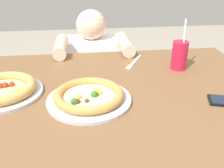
# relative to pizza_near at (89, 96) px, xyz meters

# --- Properties ---
(dining_table) EXTENTS (1.28, 0.91, 0.75)m
(dining_table) POSITION_rel_pizza_near_xyz_m (0.12, 0.08, -0.13)
(dining_table) COLOR brown
(dining_table) RESTS_ON ground
(pizza_near) EXTENTS (0.31, 0.31, 0.04)m
(pizza_near) POSITION_rel_pizza_near_xyz_m (0.00, 0.00, 0.00)
(pizza_near) COLOR #B7B7BC
(pizza_near) RESTS_ON dining_table
(pizza_far) EXTENTS (0.30, 0.30, 0.05)m
(pizza_far) POSITION_rel_pizza_near_xyz_m (-0.33, 0.09, 0.00)
(pizza_far) COLOR #B7B7BC
(pizza_far) RESTS_ON dining_table
(drink_cup_colored) EXTENTS (0.07, 0.07, 0.23)m
(drink_cup_colored) POSITION_rel_pizza_near_xyz_m (0.43, 0.26, 0.05)
(drink_cup_colored) COLOR red
(drink_cup_colored) RESTS_ON dining_table
(fork) EXTENTS (0.12, 0.18, 0.00)m
(fork) POSITION_rel_pizza_near_xyz_m (0.24, 0.35, -0.02)
(fork) COLOR silver
(fork) RESTS_ON dining_table
(diner_seated) EXTENTS (0.43, 0.53, 0.94)m
(diner_seated) POSITION_rel_pizza_near_xyz_m (0.05, 0.78, -0.35)
(diner_seated) COLOR #333847
(diner_seated) RESTS_ON ground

